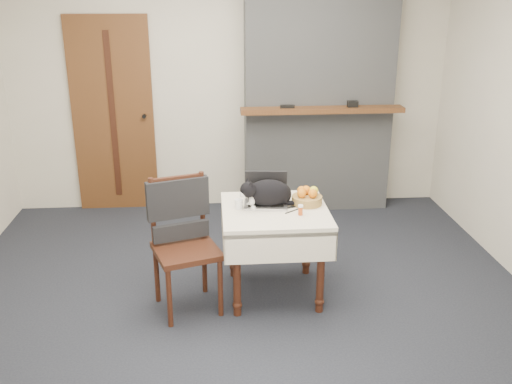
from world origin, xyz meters
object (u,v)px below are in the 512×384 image
door (113,116)px  side_table (275,223)px  cat (269,193)px  laptop (266,196)px  chair (182,225)px  cream_jar (239,204)px  fruit_basket (307,197)px  pill_bottle (300,210)px

door → side_table: 2.48m
side_table → cat: (-0.04, 0.06, 0.21)m
laptop → chair: size_ratio=0.35×
side_table → chair: size_ratio=0.79×
door → cream_jar: size_ratio=28.38×
laptop → cream_jar: (-0.21, -0.09, -0.02)m
side_table → fruit_basket: bearing=17.7°
laptop → fruit_basket: size_ratio=1.52×
door → side_table: (1.45, -1.96, -0.41)m
side_table → laptop: laptop is taller
door → fruit_basket: size_ratio=8.76×
fruit_basket → chair: chair is taller
side_table → cream_jar: bearing=174.5°
pill_bottle → cream_jar: bearing=159.5°
cat → pill_bottle: size_ratio=6.50×
door → laptop: door is taller
laptop → cream_jar: size_ratio=4.91×
side_table → fruit_basket: fruit_basket is taller
door → side_table: bearing=-53.5°
laptop → cat: laptop is taller
cream_jar → side_table: bearing=-5.5°
cream_jar → pill_bottle: pill_bottle is taller
cat → laptop: bearing=91.6°
cat → chair: (-0.65, -0.14, -0.17)m
side_table → cat: size_ratio=1.57×
laptop → fruit_basket: (0.31, -0.04, -0.01)m
cream_jar → pill_bottle: (0.43, -0.16, 0.00)m
cat → cream_jar: size_ratio=7.06×
pill_bottle → chair: chair is taller
cream_jar → chair: (-0.42, -0.11, -0.11)m
laptop → cat: 0.08m
door → pill_bottle: door is taller
door → pill_bottle: size_ratio=26.13×
door → chair: size_ratio=2.04×
cream_jar → fruit_basket: size_ratio=0.31×
side_table → door: bearing=126.5°
side_table → pill_bottle: 0.27m
chair → laptop: bearing=-0.5°
cream_jar → chair: 0.45m
door → fruit_basket: (1.70, -1.88, -0.25)m
laptop → fruit_basket: laptop is taller
side_table → chair: 0.69m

